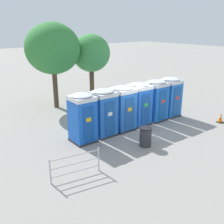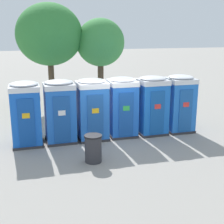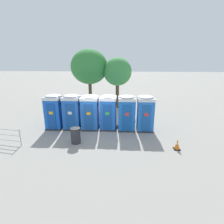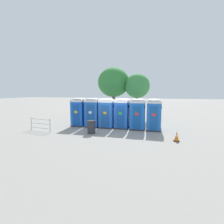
{
  "view_description": "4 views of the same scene",
  "coord_description": "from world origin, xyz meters",
  "px_view_note": "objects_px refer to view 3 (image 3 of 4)",
  "views": [
    {
      "loc": [
        -9.64,
        -10.62,
        5.72
      ],
      "look_at": [
        -1.4,
        0.18,
        1.19
      ],
      "focal_mm": 42.0,
      "sensor_mm": 36.0,
      "label": 1
    },
    {
      "loc": [
        -3.22,
        -12.07,
        4.45
      ],
      "look_at": [
        0.2,
        0.19,
        1.08
      ],
      "focal_mm": 50.0,
      "sensor_mm": 36.0,
      "label": 2
    },
    {
      "loc": [
        1.68,
        -11.81,
        4.98
      ],
      "look_at": [
        0.93,
        0.19,
        1.3
      ],
      "focal_mm": 28.0,
      "sensor_mm": 36.0,
      "label": 3
    },
    {
      "loc": [
        3.82,
        -14.08,
        3.18
      ],
      "look_at": [
        -0.21,
        0.19,
        1.37
      ],
      "focal_mm": 28.0,
      "sensor_mm": 36.0,
      "label": 4
    }
  ],
  "objects_px": {
    "portapotty_3": "(108,112)",
    "street_tree_0": "(89,67)",
    "street_tree_1": "(118,72)",
    "trash_can": "(76,136)",
    "portapotty_0": "(54,111)",
    "portapotty_1": "(72,112)",
    "portapotty_5": "(145,113)",
    "traffic_cone": "(177,144)",
    "event_barrier": "(6,135)",
    "portapotty_4": "(127,113)",
    "portapotty_2": "(90,112)"
  },
  "relations": [
    {
      "from": "portapotty_3",
      "to": "street_tree_0",
      "type": "bearing_deg",
      "value": 111.5
    },
    {
      "from": "street_tree_1",
      "to": "trash_can",
      "type": "relative_size",
      "value": 5.27
    },
    {
      "from": "street_tree_0",
      "to": "trash_can",
      "type": "relative_size",
      "value": 6.11
    },
    {
      "from": "portapotty_0",
      "to": "trash_can",
      "type": "height_order",
      "value": "portapotty_0"
    },
    {
      "from": "portapotty_1",
      "to": "portapotty_5",
      "type": "distance_m",
      "value": 5.29
    },
    {
      "from": "traffic_cone",
      "to": "event_barrier",
      "type": "relative_size",
      "value": 0.31
    },
    {
      "from": "portapotty_1",
      "to": "portapotty_5",
      "type": "height_order",
      "value": "same"
    },
    {
      "from": "portapotty_0",
      "to": "traffic_cone",
      "type": "distance_m",
      "value": 8.65
    },
    {
      "from": "street_tree_1",
      "to": "street_tree_0",
      "type": "bearing_deg",
      "value": 173.4
    },
    {
      "from": "trash_can",
      "to": "portapotty_5",
      "type": "bearing_deg",
      "value": 27.85
    },
    {
      "from": "portapotty_4",
      "to": "traffic_cone",
      "type": "xyz_separation_m",
      "value": [
        2.84,
        -2.79,
        -0.97
      ]
    },
    {
      "from": "portapotty_1",
      "to": "portapotty_4",
      "type": "bearing_deg",
      "value": -0.43
    },
    {
      "from": "portapotty_0",
      "to": "portapotty_4",
      "type": "bearing_deg",
      "value": 0.16
    },
    {
      "from": "portapotty_5",
      "to": "event_barrier",
      "type": "height_order",
      "value": "portapotty_5"
    },
    {
      "from": "portapotty_5",
      "to": "traffic_cone",
      "type": "height_order",
      "value": "portapotty_5"
    },
    {
      "from": "portapotty_3",
      "to": "event_barrier",
      "type": "bearing_deg",
      "value": -154.77
    },
    {
      "from": "street_tree_0",
      "to": "portapotty_3",
      "type": "bearing_deg",
      "value": -68.5
    },
    {
      "from": "portapotty_0",
      "to": "portapotty_4",
      "type": "height_order",
      "value": "same"
    },
    {
      "from": "portapotty_3",
      "to": "street_tree_0",
      "type": "distance_m",
      "value": 7.23
    },
    {
      "from": "portapotty_2",
      "to": "event_barrier",
      "type": "bearing_deg",
      "value": -149.39
    },
    {
      "from": "portapotty_1",
      "to": "portapotty_5",
      "type": "xyz_separation_m",
      "value": [
        5.29,
        -0.03,
        0.0
      ]
    },
    {
      "from": "portapotty_2",
      "to": "traffic_cone",
      "type": "distance_m",
      "value": 6.24
    },
    {
      "from": "portapotty_4",
      "to": "street_tree_1",
      "type": "distance_m",
      "value": 6.43
    },
    {
      "from": "traffic_cone",
      "to": "street_tree_1",
      "type": "bearing_deg",
      "value": 113.08
    },
    {
      "from": "street_tree_0",
      "to": "portapotty_2",
      "type": "bearing_deg",
      "value": -79.93
    },
    {
      "from": "portapotty_5",
      "to": "event_barrier",
      "type": "relative_size",
      "value": 1.25
    },
    {
      "from": "portapotty_1",
      "to": "trash_can",
      "type": "distance_m",
      "value": 2.65
    },
    {
      "from": "portapotty_4",
      "to": "street_tree_1",
      "type": "xyz_separation_m",
      "value": [
        -0.86,
        5.9,
        2.41
      ]
    },
    {
      "from": "portapotty_1",
      "to": "traffic_cone",
      "type": "xyz_separation_m",
      "value": [
        6.81,
        -2.82,
        -0.97
      ]
    },
    {
      "from": "portapotty_4",
      "to": "street_tree_1",
      "type": "height_order",
      "value": "street_tree_1"
    },
    {
      "from": "portapotty_3",
      "to": "trash_can",
      "type": "bearing_deg",
      "value": -126.65
    },
    {
      "from": "portapotty_1",
      "to": "street_tree_0",
      "type": "relative_size",
      "value": 0.43
    },
    {
      "from": "portapotty_2",
      "to": "portapotty_3",
      "type": "height_order",
      "value": "same"
    },
    {
      "from": "event_barrier",
      "to": "portapotty_2",
      "type": "bearing_deg",
      "value": 30.61
    },
    {
      "from": "portapotty_5",
      "to": "street_tree_1",
      "type": "xyz_separation_m",
      "value": [
        -2.19,
        5.91,
        2.41
      ]
    },
    {
      "from": "street_tree_0",
      "to": "street_tree_1",
      "type": "xyz_separation_m",
      "value": [
        2.89,
        -0.33,
        -0.47
      ]
    },
    {
      "from": "portapotty_0",
      "to": "event_barrier",
      "type": "bearing_deg",
      "value": -126.23
    },
    {
      "from": "portapotty_1",
      "to": "street_tree_0",
      "type": "height_order",
      "value": "street_tree_0"
    },
    {
      "from": "portapotty_2",
      "to": "portapotty_4",
      "type": "xyz_separation_m",
      "value": [
        2.65,
        -0.01,
        0.0
      ]
    },
    {
      "from": "portapotty_2",
      "to": "portapotty_3",
      "type": "xyz_separation_m",
      "value": [
        1.32,
        0.06,
        0.0
      ]
    },
    {
      "from": "street_tree_0",
      "to": "event_barrier",
      "type": "height_order",
      "value": "street_tree_0"
    },
    {
      "from": "street_tree_0",
      "to": "portapotty_0",
      "type": "bearing_deg",
      "value": -103.84
    },
    {
      "from": "portapotty_0",
      "to": "event_barrier",
      "type": "xyz_separation_m",
      "value": [
        -2.0,
        -2.73,
        -0.72
      ]
    },
    {
      "from": "portapotty_4",
      "to": "traffic_cone",
      "type": "height_order",
      "value": "portapotty_4"
    },
    {
      "from": "portapotty_5",
      "to": "street_tree_0",
      "type": "xyz_separation_m",
      "value": [
        -5.08,
        6.24,
        2.88
      ]
    },
    {
      "from": "street_tree_0",
      "to": "event_barrier",
      "type": "distance_m",
      "value": 10.3
    },
    {
      "from": "portapotty_2",
      "to": "traffic_cone",
      "type": "height_order",
      "value": "portapotty_2"
    },
    {
      "from": "street_tree_1",
      "to": "trash_can",
      "type": "height_order",
      "value": "street_tree_1"
    },
    {
      "from": "portapotty_3",
      "to": "street_tree_1",
      "type": "relative_size",
      "value": 0.5
    },
    {
      "from": "street_tree_0",
      "to": "portapotty_4",
      "type": "bearing_deg",
      "value": -58.96
    }
  ]
}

